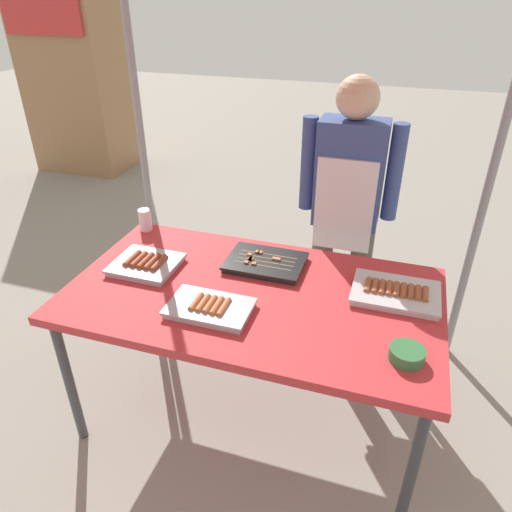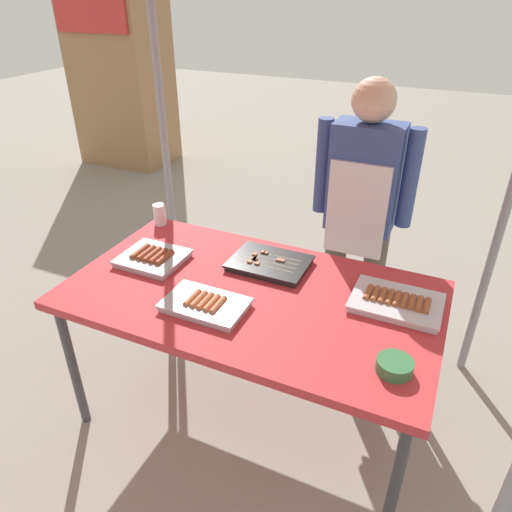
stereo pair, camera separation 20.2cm
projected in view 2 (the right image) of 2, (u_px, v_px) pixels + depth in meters
ground_plane at (252, 412)px, 2.43m from camera, size 18.00×18.00×0.00m
stall_table at (251, 301)px, 2.08m from camera, size 1.60×0.90×0.75m
tray_grilled_sausages at (205, 304)px, 1.94m from camera, size 0.34×0.21×0.05m
tray_meat_skewers at (269, 263)px, 2.22m from camera, size 0.36×0.26×0.04m
tray_pork_links at (396, 302)px, 1.95m from camera, size 0.36×0.26×0.05m
tray_spring_rolls at (153, 258)px, 2.26m from camera, size 0.30×0.26×0.05m
condiment_bowl at (395, 366)px, 1.62m from camera, size 0.13×0.13×0.05m
drink_cup_near_edge at (160, 215)px, 2.59m from camera, size 0.07×0.07×0.12m
vendor_woman at (361, 205)px, 2.46m from camera, size 0.52×0.23×1.54m
neighbor_stall_left at (121, 72)px, 5.32m from camera, size 0.99×0.73×2.03m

